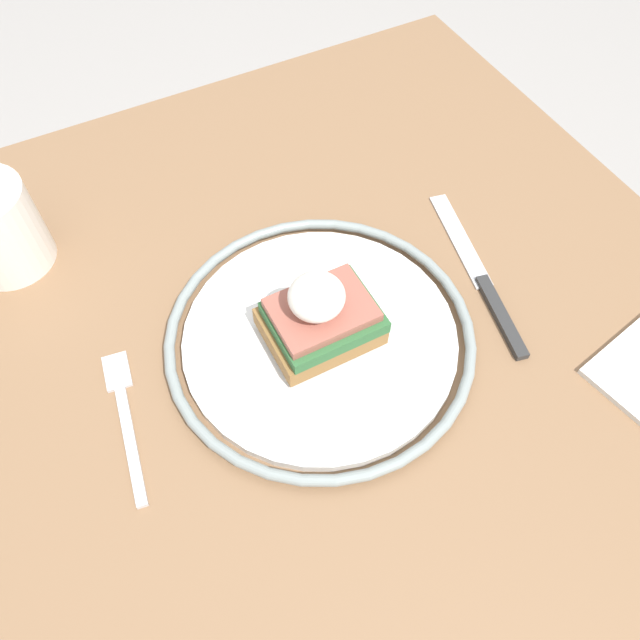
% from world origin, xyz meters
% --- Properties ---
extents(ground_plane, '(6.00, 6.00, 0.00)m').
position_xyz_m(ground_plane, '(0.00, 0.00, 0.00)').
color(ground_plane, '#9E9993').
extents(dining_table, '(0.85, 0.78, 0.76)m').
position_xyz_m(dining_table, '(0.00, 0.00, 0.62)').
color(dining_table, '#846042').
rests_on(dining_table, ground_plane).
extents(plate, '(0.28, 0.28, 0.02)m').
position_xyz_m(plate, '(0.03, -0.01, 0.77)').
color(plate, white).
rests_on(plate, dining_table).
extents(sandwich, '(0.10, 0.08, 0.08)m').
position_xyz_m(sandwich, '(0.03, -0.02, 0.80)').
color(sandwich, olive).
rests_on(sandwich, plate).
extents(fork, '(0.04, 0.15, 0.00)m').
position_xyz_m(fork, '(-0.15, -0.00, 0.76)').
color(fork, silver).
rests_on(fork, dining_table).
extents(knife, '(0.06, 0.21, 0.01)m').
position_xyz_m(knife, '(0.20, -0.03, 0.76)').
color(knife, '#2D2D2D').
rests_on(knife, dining_table).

